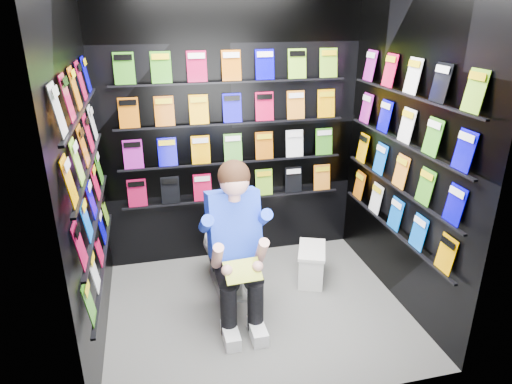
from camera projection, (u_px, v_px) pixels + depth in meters
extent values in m
plane|color=#595957|center=(258.00, 310.00, 3.77)|extent=(2.40, 2.40, 0.00)
cube|color=black|center=(232.00, 128.00, 4.19)|extent=(2.40, 0.04, 2.60)
cube|color=black|center=(303.00, 218.00, 2.39)|extent=(2.40, 0.04, 2.60)
cube|color=black|center=(83.00, 174.00, 3.03)|extent=(0.04, 2.00, 2.60)
cube|color=black|center=(407.00, 149.00, 3.55)|extent=(0.04, 2.00, 2.60)
imported|color=white|center=(226.00, 249.00, 3.99)|extent=(0.46, 0.77, 0.73)
cube|color=white|center=(311.00, 266.00, 4.15)|extent=(0.34, 0.44, 0.29)
cube|color=white|center=(312.00, 250.00, 4.09)|extent=(0.37, 0.47, 0.03)
cube|color=green|center=(243.00, 271.00, 3.25)|extent=(0.27, 0.17, 0.11)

